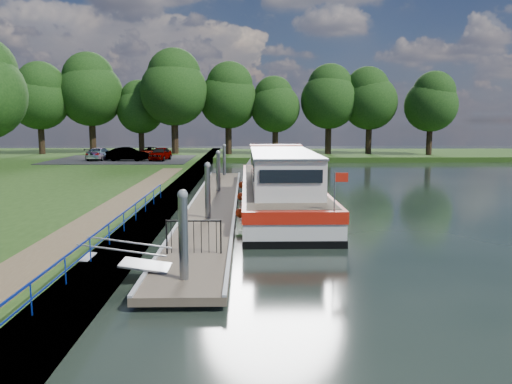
{
  "coord_description": "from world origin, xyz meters",
  "views": [
    {
      "loc": [
        1.73,
        -14.06,
        4.82
      ],
      "look_at": [
        2.23,
        9.74,
        1.4
      ],
      "focal_mm": 35.0,
      "sensor_mm": 36.0,
      "label": 1
    }
  ],
  "objects_px": {
    "pontoon": "(214,206)",
    "car_a": "(160,154)",
    "barge": "(278,185)",
    "car_b": "(128,154)",
    "car_c": "(100,154)",
    "car_d": "(149,152)"
  },
  "relations": [
    {
      "from": "car_d",
      "to": "car_a",
      "type": "bearing_deg",
      "value": -52.04
    },
    {
      "from": "pontoon",
      "to": "car_c",
      "type": "bearing_deg",
      "value": 118.57
    },
    {
      "from": "barge",
      "to": "car_a",
      "type": "bearing_deg",
      "value": 115.57
    },
    {
      "from": "car_c",
      "to": "car_b",
      "type": "bearing_deg",
      "value": 162.8
    },
    {
      "from": "car_b",
      "to": "car_c",
      "type": "relative_size",
      "value": 0.94
    },
    {
      "from": "barge",
      "to": "car_b",
      "type": "distance_m",
      "value": 25.17
    },
    {
      "from": "car_a",
      "to": "car_b",
      "type": "distance_m",
      "value": 3.2
    },
    {
      "from": "barge",
      "to": "car_d",
      "type": "relative_size",
      "value": 5.11
    },
    {
      "from": "pontoon",
      "to": "car_d",
      "type": "height_order",
      "value": "car_d"
    },
    {
      "from": "barge",
      "to": "car_c",
      "type": "relative_size",
      "value": 4.87
    },
    {
      "from": "barge",
      "to": "car_a",
      "type": "height_order",
      "value": "barge"
    },
    {
      "from": "car_a",
      "to": "car_c",
      "type": "xyz_separation_m",
      "value": [
        -6.26,
        0.59,
        -0.03
      ]
    },
    {
      "from": "pontoon",
      "to": "car_a",
      "type": "relative_size",
      "value": 7.69
    },
    {
      "from": "pontoon",
      "to": "barge",
      "type": "distance_m",
      "value": 4.06
    },
    {
      "from": "pontoon",
      "to": "car_a",
      "type": "xyz_separation_m",
      "value": [
        -6.88,
        23.55,
        1.32
      ]
    },
    {
      "from": "car_b",
      "to": "car_d",
      "type": "bearing_deg",
      "value": -11.13
    },
    {
      "from": "pontoon",
      "to": "barge",
      "type": "bearing_deg",
      "value": 24.63
    },
    {
      "from": "car_d",
      "to": "pontoon",
      "type": "bearing_deg",
      "value": -62.16
    },
    {
      "from": "car_b",
      "to": "car_c",
      "type": "height_order",
      "value": "car_b"
    },
    {
      "from": "car_c",
      "to": "car_d",
      "type": "relative_size",
      "value": 1.05
    },
    {
      "from": "car_d",
      "to": "car_b",
      "type": "bearing_deg",
      "value": -98.19
    },
    {
      "from": "barge",
      "to": "car_d",
      "type": "distance_m",
      "value": 28.08
    }
  ]
}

